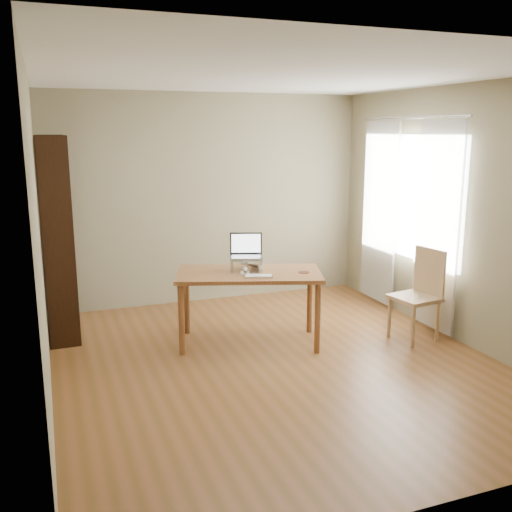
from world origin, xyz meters
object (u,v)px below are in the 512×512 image
Objects in this scene: laptop at (244,251)px; cat at (242,264)px; keyboard at (259,276)px; desk at (249,281)px; chair at (421,291)px; bookshelf at (58,238)px.

laptop is 0.14m from cat.
keyboard is at bearing -68.17° from laptop.
desk is at bearing 114.76° from keyboard.
chair is at bearing -4.76° from cat.
bookshelf is at bearing 166.52° from keyboard.
laptop reaches higher than keyboard.
keyboard is 0.32× the size of chair.
chair reaches higher than keyboard.
bookshelf is 2.16m from keyboard.
cat is (-0.05, 0.33, 0.05)m from keyboard.
keyboard is at bearing -66.20° from desk.
laptop is at bearing 149.71° from chair.
bookshelf is at bearing 147.95° from chair.
bookshelf is 3.81m from chair.
desk is 0.32m from laptop.
chair reaches higher than cat.
cat reaches higher than desk.
laptop is (0.00, 0.14, 0.29)m from desk.
desk is at bearing 153.85° from chair.
bookshelf is 2.19× the size of chair.
laptop is at bearing 112.79° from keyboard.
bookshelf is at bearing 169.61° from cat.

